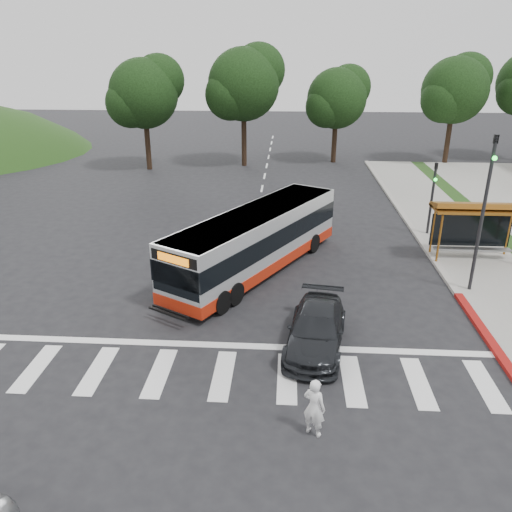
{
  "coord_description": "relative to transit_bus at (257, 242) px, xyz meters",
  "views": [
    {
      "loc": [
        1.86,
        -17.88,
        9.34
      ],
      "look_at": [
        0.65,
        0.96,
        1.6
      ],
      "focal_mm": 35.0,
      "sensor_mm": 36.0,
      "label": 1
    }
  ],
  "objects": [
    {
      "name": "traffic_signal_ne_tall",
      "position": [
        9.05,
        -1.61,
        2.47
      ],
      "size": [
        0.18,
        0.37,
        6.5
      ],
      "color": "black",
      "rests_on": "ground"
    },
    {
      "name": "curb_east_red",
      "position": [
        8.45,
        -5.11,
        -1.33
      ],
      "size": [
        0.32,
        6.0,
        0.15
      ],
      "primitive_type": "cube",
      "color": "maroon",
      "rests_on": "ground"
    },
    {
      "name": "dark_sedan",
      "position": [
        2.41,
        -6.24,
        -0.75
      ],
      "size": [
        2.51,
        4.76,
        1.31
      ],
      "primitive_type": "imported",
      "rotation": [
        0.0,
        0.0,
        -0.15
      ],
      "color": "black",
      "rests_on": "ground"
    },
    {
      "name": "bus_shelter",
      "position": [
        10.25,
        2.0,
        0.95
      ],
      "size": [
        4.2,
        1.6,
        2.86
      ],
      "color": "#8F5317",
      "rests_on": "sidewalk_east"
    },
    {
      "name": "tree_north_c",
      "position": [
        -10.47,
        20.96,
        4.89
      ],
      "size": [
        6.16,
        5.74,
        9.3
      ],
      "color": "black",
      "rests_on": "ground"
    },
    {
      "name": "sidewalk_east",
      "position": [
        10.45,
        4.89,
        -1.34
      ],
      "size": [
        4.0,
        40.0,
        0.12
      ],
      "primitive_type": "cube",
      "color": "gray",
      "rests_on": "ground"
    },
    {
      "name": "curb_east",
      "position": [
        8.45,
        4.89,
        -1.33
      ],
      "size": [
        0.3,
        40.0,
        0.15
      ],
      "primitive_type": "cube",
      "color": "#9E9991",
      "rests_on": "ground"
    },
    {
      "name": "tree_ne_a",
      "position": [
        15.53,
        24.96,
        4.99
      ],
      "size": [
        6.16,
        5.74,
        9.3
      ],
      "color": "black",
      "rests_on": "parking_lot"
    },
    {
      "name": "ground",
      "position": [
        -0.55,
        -3.11,
        -1.4
      ],
      "size": [
        140.0,
        140.0,
        0.0
      ],
      "primitive_type": "plane",
      "color": "black",
      "rests_on": "ground"
    },
    {
      "name": "transit_bus",
      "position": [
        0.0,
        0.0,
        0.0
      ],
      "size": [
        7.43,
        10.61,
        2.81
      ],
      "primitive_type": null,
      "rotation": [
        0.0,
        0.0,
        -0.52
      ],
      "color": "#B8BABD",
      "rests_on": "ground"
    },
    {
      "name": "tree_north_a",
      "position": [
        -2.46,
        22.96,
        5.52
      ],
      "size": [
        6.6,
        6.15,
        10.17
      ],
      "color": "black",
      "rests_on": "ground"
    },
    {
      "name": "tree_north_b",
      "position": [
        5.52,
        24.95,
        4.26
      ],
      "size": [
        5.72,
        5.33,
        8.43
      ],
      "color": "black",
      "rests_on": "ground"
    },
    {
      "name": "pedestrian",
      "position": [
        2.15,
        -10.49,
        -0.56
      ],
      "size": [
        0.73,
        0.65,
        1.68
      ],
      "primitive_type": "imported",
      "rotation": [
        0.0,
        0.0,
        2.62
      ],
      "color": "white",
      "rests_on": "ground"
    },
    {
      "name": "traffic_signal_ne_short",
      "position": [
        9.05,
        5.38,
        1.07
      ],
      "size": [
        0.18,
        0.37,
        4.0
      ],
      "color": "black",
      "rests_on": "ground"
    },
    {
      "name": "crosswalk_ladder",
      "position": [
        -0.55,
        -8.11,
        -1.4
      ],
      "size": [
        18.0,
        2.6,
        0.01
      ],
      "primitive_type": "cube",
      "color": "silver",
      "rests_on": "ground"
    }
  ]
}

